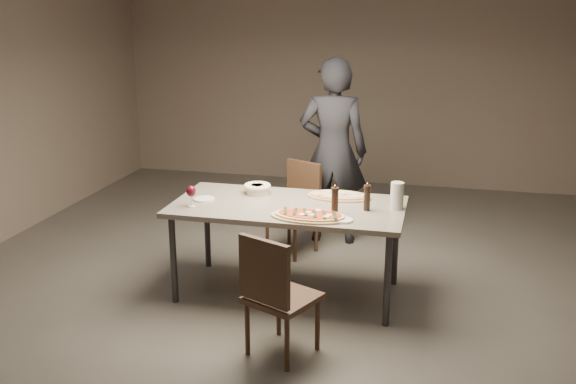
% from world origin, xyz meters
% --- Properties ---
extents(room, '(7.00, 7.00, 7.00)m').
position_xyz_m(room, '(0.00, 0.00, 1.40)').
color(room, '#555049').
rests_on(room, ground).
extents(dining_table, '(1.80, 0.90, 0.75)m').
position_xyz_m(dining_table, '(0.00, 0.00, 0.69)').
color(dining_table, slate).
rests_on(dining_table, ground).
extents(zucchini_pizza, '(0.58, 0.32, 0.05)m').
position_xyz_m(zucchini_pizza, '(0.23, -0.28, 0.77)').
color(zucchini_pizza, tan).
rests_on(zucchini_pizza, dining_table).
extents(ham_pizza, '(0.52, 0.29, 0.04)m').
position_xyz_m(ham_pizza, '(0.36, 0.27, 0.77)').
color(ham_pizza, tan).
rests_on(ham_pizza, dining_table).
extents(bread_basket, '(0.22, 0.22, 0.08)m').
position_xyz_m(bread_basket, '(-0.32, 0.23, 0.80)').
color(bread_basket, '#EEE2C1').
rests_on(bread_basket, dining_table).
extents(oil_dish, '(0.14, 0.14, 0.02)m').
position_xyz_m(oil_dish, '(0.48, -0.30, 0.76)').
color(oil_dish, white).
rests_on(oil_dish, dining_table).
extents(pepper_mill_left, '(0.06, 0.06, 0.22)m').
position_xyz_m(pepper_mill_left, '(0.39, -0.15, 0.86)').
color(pepper_mill_left, black).
rests_on(pepper_mill_left, dining_table).
extents(pepper_mill_right, '(0.06, 0.06, 0.22)m').
position_xyz_m(pepper_mill_right, '(0.61, -0.01, 0.85)').
color(pepper_mill_right, black).
rests_on(pepper_mill_right, dining_table).
extents(carafe, '(0.10, 0.10, 0.21)m').
position_xyz_m(carafe, '(0.83, 0.08, 0.85)').
color(carafe, silver).
rests_on(carafe, dining_table).
extents(wine_glass, '(0.07, 0.07, 0.17)m').
position_xyz_m(wine_glass, '(-0.71, -0.22, 0.87)').
color(wine_glass, silver).
rests_on(wine_glass, dining_table).
extents(side_plate, '(0.17, 0.17, 0.01)m').
position_xyz_m(side_plate, '(-0.68, -0.04, 0.76)').
color(side_plate, white).
rests_on(side_plate, dining_table).
extents(chair_near, '(0.54, 0.54, 0.86)m').
position_xyz_m(chair_near, '(0.15, -0.98, 0.48)').
color(chair_near, '#3C2719').
rests_on(chair_near, ground).
extents(chair_far, '(0.53, 0.53, 0.85)m').
position_xyz_m(chair_far, '(-0.14, 0.94, 0.47)').
color(chair_far, '#3C2719').
rests_on(chair_far, ground).
extents(diner, '(0.68, 0.48, 1.79)m').
position_xyz_m(diner, '(0.14, 1.28, 0.90)').
color(diner, black).
rests_on(diner, ground).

